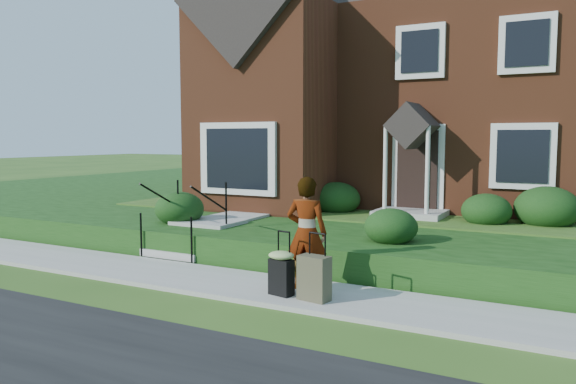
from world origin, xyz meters
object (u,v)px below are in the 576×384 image
Objects in this scene: front_steps at (196,233)px; woman at (307,233)px; suitcase_olive at (314,278)px; suitcase_black at (281,270)px.

front_steps is 3.89m from woman.
suitcase_black is at bearing -172.40° from suitcase_olive.
suitcase_black is at bearing 60.42° from woman.
suitcase_black is (3.30, -2.16, -0.01)m from front_steps.
woman is 0.86m from suitcase_olive.
woman is (3.49, -1.66, 0.52)m from front_steps.
suitcase_olive is at bearing -29.36° from front_steps.
woman reaches higher than suitcase_olive.
suitcase_black is 0.58m from suitcase_olive.
woman is at bearing 80.86° from suitcase_black.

